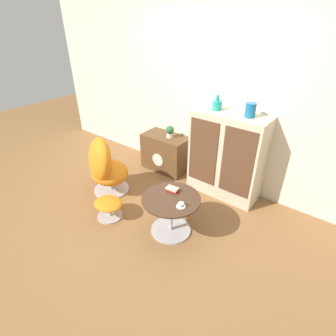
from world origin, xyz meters
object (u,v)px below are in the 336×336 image
at_px(ottoman, 109,206).
at_px(book_stack, 172,189).
at_px(potted_plant, 170,131).
at_px(coffee_table, 171,211).
at_px(teacup, 181,205).
at_px(tv_console, 166,153).
at_px(sideboard, 227,155).
at_px(vase_inner_left, 250,110).
at_px(vase_leftmost, 217,105).
at_px(egg_chair, 105,167).

bearing_deg(ottoman, book_stack, 29.63).
relative_size(potted_plant, book_stack, 1.26).
relative_size(ottoman, book_stack, 2.54).
xyz_separation_m(coffee_table, book_stack, (-0.07, 0.12, 0.20)).
bearing_deg(teacup, tv_console, 133.97).
height_order(tv_console, ottoman, tv_console).
bearing_deg(sideboard, vase_inner_left, 0.98).
bearing_deg(potted_plant, vase_leftmost, -0.98).
xyz_separation_m(sideboard, teacup, (0.07, -1.17, -0.09)).
xyz_separation_m(egg_chair, ottoman, (0.46, -0.37, -0.24)).
bearing_deg(ottoman, tv_console, 97.84).
xyz_separation_m(teacup, book_stack, (-0.25, 0.18, 0.00)).
relative_size(egg_chair, vase_inner_left, 5.08).
xyz_separation_m(sideboard, ottoman, (-0.88, -1.40, -0.42)).
distance_m(coffee_table, vase_inner_left, 1.52).
height_order(egg_chair, coffee_table, egg_chair).
bearing_deg(ottoman, potted_plant, 94.51).
bearing_deg(potted_plant, ottoman, -85.49).
bearing_deg(ottoman, sideboard, 57.69).
xyz_separation_m(vase_inner_left, potted_plant, (-1.22, 0.01, -0.58)).
distance_m(sideboard, ottoman, 1.71).
xyz_separation_m(vase_leftmost, book_stack, (0.04, -1.00, -0.75)).
distance_m(sideboard, vase_inner_left, 0.72).
distance_m(ottoman, coffee_table, 0.84).
bearing_deg(book_stack, coffee_table, -58.47).
relative_size(tv_console, coffee_table, 1.13).
bearing_deg(vase_leftmost, ottoman, -115.35).
bearing_deg(teacup, vase_leftmost, 103.80).
height_order(ottoman, teacup, teacup).
height_order(ottoman, vase_inner_left, vase_inner_left).
distance_m(tv_console, vase_leftmost, 1.29).
bearing_deg(potted_plant, vase_inner_left, -0.62).
xyz_separation_m(tv_console, ottoman, (0.19, -1.41, -0.12)).
bearing_deg(book_stack, ottoman, -150.37).
relative_size(ottoman, teacup, 3.72).
relative_size(sideboard, ottoman, 3.13).
xyz_separation_m(tv_console, vase_inner_left, (1.30, -0.01, 0.98)).
height_order(egg_chair, teacup, egg_chair).
height_order(ottoman, coffee_table, coffee_table).
bearing_deg(vase_leftmost, book_stack, -87.65).
height_order(sideboard, tv_console, sideboard).
relative_size(sideboard, teacup, 11.62).
distance_m(tv_console, ottoman, 1.43).
xyz_separation_m(ottoman, book_stack, (0.71, 0.40, 0.33)).
bearing_deg(vase_inner_left, coffee_table, -106.53).
distance_m(egg_chair, teacup, 1.42).
xyz_separation_m(ottoman, coffee_table, (0.78, 0.28, 0.13)).
relative_size(sideboard, potted_plant, 6.30).
bearing_deg(egg_chair, tv_console, 75.81).
bearing_deg(book_stack, vase_inner_left, 67.96).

